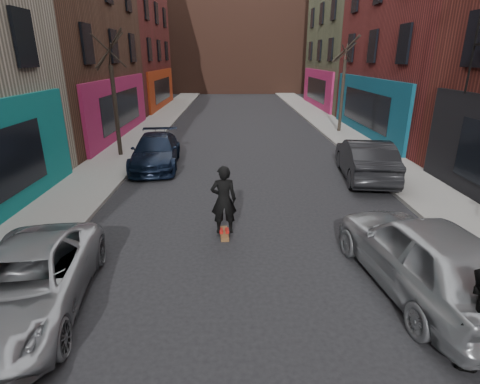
{
  "coord_description": "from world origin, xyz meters",
  "views": [
    {
      "loc": [
        -0.69,
        0.0,
        4.63
      ],
      "look_at": [
        -0.53,
        8.38,
        1.6
      ],
      "focal_mm": 28.0,
      "sensor_mm": 36.0,
      "label": 1
    }
  ],
  "objects_px": {
    "parked_left_far": "(26,283)",
    "skateboard": "(224,234)",
    "pedestrian": "(476,319)",
    "parked_left_end": "(156,151)",
    "tree_left_far": "(113,86)",
    "parked_right_end": "(365,159)",
    "parked_right_far": "(424,255)",
    "tree_right_far": "(344,76)",
    "skateboarder": "(224,200)"
  },
  "relations": [
    {
      "from": "skateboarder",
      "to": "skateboard",
      "type": "bearing_deg",
      "value": 180.0
    },
    {
      "from": "tree_left_far",
      "to": "skateboarder",
      "type": "height_order",
      "value": "tree_left_far"
    },
    {
      "from": "parked_left_end",
      "to": "pedestrian",
      "type": "relative_size",
      "value": 2.81
    },
    {
      "from": "skateboarder",
      "to": "parked_left_far",
      "type": "bearing_deg",
      "value": 36.65
    },
    {
      "from": "parked_left_end",
      "to": "parked_right_end",
      "type": "distance_m",
      "value": 8.91
    },
    {
      "from": "tree_right_far",
      "to": "skateboard",
      "type": "bearing_deg",
      "value": -115.92
    },
    {
      "from": "tree_left_far",
      "to": "pedestrian",
      "type": "relative_size",
      "value": 3.78
    },
    {
      "from": "parked_right_far",
      "to": "tree_right_far",
      "type": "bearing_deg",
      "value": -107.02
    },
    {
      "from": "parked_right_end",
      "to": "skateboarder",
      "type": "height_order",
      "value": "skateboarder"
    },
    {
      "from": "parked_right_end",
      "to": "skateboard",
      "type": "height_order",
      "value": "parked_right_end"
    },
    {
      "from": "parked_left_far",
      "to": "tree_left_far",
      "type": "bearing_deg",
      "value": 90.8
    },
    {
      "from": "tree_left_far",
      "to": "parked_right_far",
      "type": "xyz_separation_m",
      "value": [
        9.4,
        -11.35,
        -2.55
      ]
    },
    {
      "from": "parked_right_far",
      "to": "pedestrian",
      "type": "relative_size",
      "value": 2.84
    },
    {
      "from": "tree_right_far",
      "to": "parked_left_end",
      "type": "distance_m",
      "value": 13.19
    },
    {
      "from": "tree_right_far",
      "to": "parked_left_far",
      "type": "relative_size",
      "value": 1.48
    },
    {
      "from": "parked_left_far",
      "to": "parked_right_end",
      "type": "relative_size",
      "value": 0.95
    },
    {
      "from": "parked_left_far",
      "to": "skateboard",
      "type": "xyz_separation_m",
      "value": [
        3.66,
        3.2,
        -0.59
      ]
    },
    {
      "from": "tree_left_far",
      "to": "parked_right_end",
      "type": "relative_size",
      "value": 1.35
    },
    {
      "from": "parked_left_far",
      "to": "tree_right_far",
      "type": "bearing_deg",
      "value": 52.04
    },
    {
      "from": "tree_left_far",
      "to": "parked_left_end",
      "type": "bearing_deg",
      "value": -39.66
    },
    {
      "from": "parked_left_end",
      "to": "parked_right_end",
      "type": "relative_size",
      "value": 1.0
    },
    {
      "from": "parked_left_end",
      "to": "parked_left_far",
      "type": "bearing_deg",
      "value": -97.29
    },
    {
      "from": "tree_right_far",
      "to": "skateboarder",
      "type": "distance_m",
      "value": 16.53
    },
    {
      "from": "parked_left_far",
      "to": "skateboarder",
      "type": "height_order",
      "value": "skateboarder"
    },
    {
      "from": "tree_left_far",
      "to": "skateboarder",
      "type": "relative_size",
      "value": 3.43
    },
    {
      "from": "tree_left_far",
      "to": "skateboard",
      "type": "distance_m",
      "value": 10.7
    },
    {
      "from": "parked_left_far",
      "to": "skateboard",
      "type": "distance_m",
      "value": 4.9
    },
    {
      "from": "tree_left_far",
      "to": "parked_left_end",
      "type": "height_order",
      "value": "tree_left_far"
    },
    {
      "from": "tree_right_far",
      "to": "parked_right_far",
      "type": "bearing_deg",
      "value": -99.81
    },
    {
      "from": "parked_right_end",
      "to": "tree_right_far",
      "type": "bearing_deg",
      "value": -92.42
    },
    {
      "from": "tree_left_far",
      "to": "skateboarder",
      "type": "xyz_separation_m",
      "value": [
        5.26,
        -8.7,
        -2.33
      ]
    },
    {
      "from": "parked_left_end",
      "to": "pedestrian",
      "type": "height_order",
      "value": "pedestrian"
    },
    {
      "from": "tree_right_far",
      "to": "parked_right_far",
      "type": "xyz_separation_m",
      "value": [
        -3.0,
        -17.35,
        -2.7
      ]
    },
    {
      "from": "tree_left_far",
      "to": "pedestrian",
      "type": "distance_m",
      "value": 16.42
    },
    {
      "from": "parked_left_end",
      "to": "skateboard",
      "type": "height_order",
      "value": "parked_left_end"
    },
    {
      "from": "parked_left_far",
      "to": "pedestrian",
      "type": "distance_m",
      "value": 7.74
    },
    {
      "from": "tree_left_far",
      "to": "parked_left_end",
      "type": "relative_size",
      "value": 1.35
    },
    {
      "from": "parked_left_far",
      "to": "pedestrian",
      "type": "relative_size",
      "value": 2.66
    },
    {
      "from": "parked_left_end",
      "to": "parked_right_far",
      "type": "relative_size",
      "value": 0.99
    },
    {
      "from": "parked_left_end",
      "to": "skateboarder",
      "type": "height_order",
      "value": "skateboarder"
    },
    {
      "from": "skateboard",
      "to": "parked_right_end",
      "type": "bearing_deg",
      "value": 37.92
    },
    {
      "from": "parked_right_far",
      "to": "pedestrian",
      "type": "height_order",
      "value": "pedestrian"
    },
    {
      "from": "pedestrian",
      "to": "tree_left_far",
      "type": "bearing_deg",
      "value": -93.58
    },
    {
      "from": "pedestrian",
      "to": "parked_left_end",
      "type": "bearing_deg",
      "value": -96.69
    },
    {
      "from": "parked_left_end",
      "to": "skateboard",
      "type": "xyz_separation_m",
      "value": [
        3.16,
        -6.97,
        -0.65
      ]
    },
    {
      "from": "parked_right_far",
      "to": "pedestrian",
      "type": "xyz_separation_m",
      "value": [
        -0.2,
        -2.02,
        0.03
      ]
    },
    {
      "from": "parked_left_end",
      "to": "parked_right_far",
      "type": "distance_m",
      "value": 12.08
    },
    {
      "from": "parked_right_far",
      "to": "pedestrian",
      "type": "distance_m",
      "value": 2.03
    },
    {
      "from": "parked_left_far",
      "to": "pedestrian",
      "type": "xyz_separation_m",
      "value": [
        7.6,
        -1.46,
        0.23
      ]
    },
    {
      "from": "tree_right_far",
      "to": "tree_left_far",
      "type": "bearing_deg",
      "value": -154.18
    }
  ]
}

